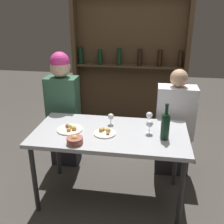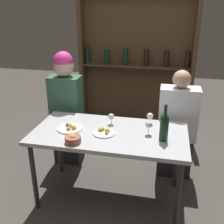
% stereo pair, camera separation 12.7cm
% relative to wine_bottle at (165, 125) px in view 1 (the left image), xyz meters
% --- Properties ---
extents(ground_plane, '(10.00, 10.00, 0.00)m').
position_rel_wine_bottle_xyz_m(ground_plane, '(-0.48, 0.06, -0.86)').
color(ground_plane, '#47423D').
extents(dining_table, '(1.39, 0.71, 0.72)m').
position_rel_wine_bottle_xyz_m(dining_table, '(-0.48, 0.06, -0.20)').
color(dining_table, '#B7BABF').
rests_on(dining_table, ground_plane).
extents(wine_rack_wall, '(1.70, 0.21, 2.24)m').
position_rel_wine_bottle_xyz_m(wine_rack_wall, '(-0.48, 1.87, 0.28)').
color(wine_rack_wall, '#4C3823').
rests_on(wine_rack_wall, ground_plane).
extents(wine_bottle, '(0.07, 0.07, 0.32)m').
position_rel_wine_bottle_xyz_m(wine_bottle, '(0.00, 0.00, 0.00)').
color(wine_bottle, black).
rests_on(wine_bottle, dining_table).
extents(wine_glass_0, '(0.06, 0.06, 0.11)m').
position_rel_wine_bottle_xyz_m(wine_glass_0, '(-0.50, 0.22, -0.06)').
color(wine_glass_0, silver).
rests_on(wine_glass_0, dining_table).
extents(wine_glass_1, '(0.06, 0.06, 0.11)m').
position_rel_wine_bottle_xyz_m(wine_glass_1, '(-0.14, 0.31, -0.06)').
color(wine_glass_1, silver).
rests_on(wine_glass_1, dining_table).
extents(wine_glass_2, '(0.06, 0.06, 0.13)m').
position_rel_wine_bottle_xyz_m(wine_glass_2, '(-0.13, 0.08, -0.04)').
color(wine_glass_2, silver).
rests_on(wine_glass_2, dining_table).
extents(food_plate_0, '(0.20, 0.20, 0.05)m').
position_rel_wine_bottle_xyz_m(food_plate_0, '(-0.52, 0.02, -0.12)').
color(food_plate_0, silver).
rests_on(food_plate_0, dining_table).
extents(food_plate_1, '(0.24, 0.24, 0.05)m').
position_rel_wine_bottle_xyz_m(food_plate_1, '(-0.85, 0.04, -0.12)').
color(food_plate_1, silver).
rests_on(food_plate_1, dining_table).
extents(snack_bowl, '(0.14, 0.14, 0.08)m').
position_rel_wine_bottle_xyz_m(snack_bowl, '(-0.73, -0.20, -0.10)').
color(snack_bowl, '#995142').
rests_on(snack_bowl, dining_table).
extents(seated_person_left, '(0.35, 0.22, 1.33)m').
position_rel_wine_bottle_xyz_m(seated_person_left, '(-1.11, 0.61, -0.18)').
color(seated_person_left, '#26262B').
rests_on(seated_person_left, ground_plane).
extents(seated_person_right, '(0.40, 0.22, 1.19)m').
position_rel_wine_bottle_xyz_m(seated_person_right, '(0.14, 0.61, -0.30)').
color(seated_person_right, '#26262B').
rests_on(seated_person_right, ground_plane).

